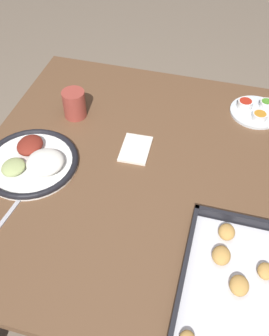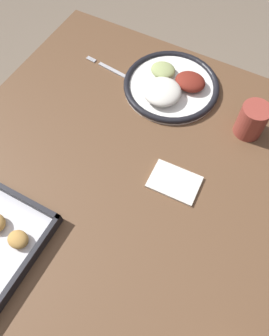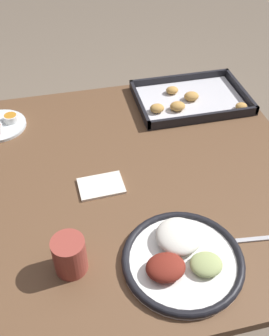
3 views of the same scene
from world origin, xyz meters
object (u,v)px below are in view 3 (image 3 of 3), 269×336
(napkin, at_px, (101,186))
(fork, at_px, (253,239))
(dinner_plate, at_px, (182,257))
(drinking_cup, at_px, (70,255))
(baking_tray, at_px, (190,99))

(napkin, bearing_deg, fork, -38.57)
(dinner_plate, bearing_deg, drinking_cup, 170.76)
(fork, relative_size, baking_tray, 0.48)
(dinner_plate, distance_m, baking_tray, 0.71)
(fork, distance_m, baking_tray, 0.65)
(drinking_cup, bearing_deg, napkin, 65.71)
(fork, xyz_separation_m, drinking_cup, (-0.47, 0.02, 0.05))
(dinner_plate, relative_size, fork, 1.53)
(baking_tray, relative_size, napkin, 3.05)
(fork, distance_m, napkin, 0.45)
(napkin, bearing_deg, drinking_cup, -114.29)
(baking_tray, bearing_deg, dinner_plate, -110.47)
(fork, xyz_separation_m, baking_tray, (0.05, 0.65, 0.01))
(dinner_plate, bearing_deg, fork, 5.32)
(drinking_cup, bearing_deg, baking_tray, 50.41)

